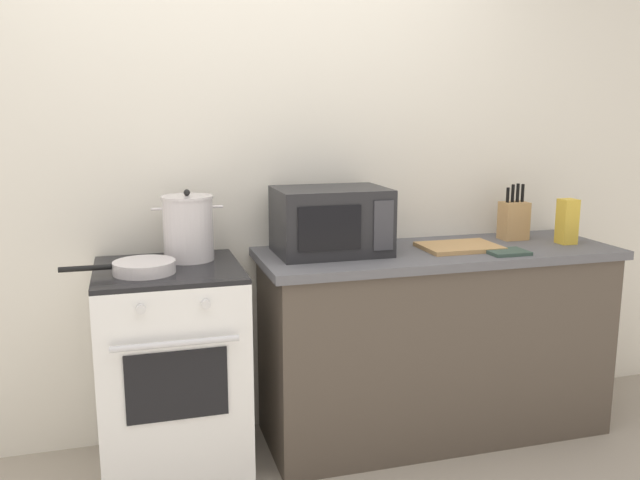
% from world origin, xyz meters
% --- Properties ---
extents(back_wall, '(4.40, 0.10, 2.50)m').
position_xyz_m(back_wall, '(0.30, 0.97, 1.25)').
color(back_wall, silver).
rests_on(back_wall, ground_plane).
extents(lower_cabinet_right, '(1.64, 0.56, 0.88)m').
position_xyz_m(lower_cabinet_right, '(0.90, 0.62, 0.44)').
color(lower_cabinet_right, '#4C4238').
rests_on(lower_cabinet_right, ground_plane).
extents(countertop_right, '(1.70, 0.60, 0.04)m').
position_xyz_m(countertop_right, '(0.90, 0.62, 0.90)').
color(countertop_right, '#59595E').
rests_on(countertop_right, lower_cabinet_right).
extents(stove, '(0.60, 0.64, 0.92)m').
position_xyz_m(stove, '(-0.35, 0.60, 0.46)').
color(stove, white).
rests_on(stove, ground_plane).
extents(stock_pot, '(0.31, 0.22, 0.31)m').
position_xyz_m(stock_pot, '(-0.25, 0.72, 1.06)').
color(stock_pot, silver).
rests_on(stock_pot, stove).
extents(frying_pan, '(0.45, 0.25, 0.05)m').
position_xyz_m(frying_pan, '(-0.45, 0.52, 0.95)').
color(frying_pan, silver).
rests_on(frying_pan, stove).
extents(microwave, '(0.50, 0.37, 0.30)m').
position_xyz_m(microwave, '(0.39, 0.68, 1.07)').
color(microwave, '#232326').
rests_on(microwave, countertop_right).
extents(cutting_board, '(0.36, 0.26, 0.02)m').
position_xyz_m(cutting_board, '(1.00, 0.60, 0.93)').
color(cutting_board, tan).
rests_on(cutting_board, countertop_right).
extents(knife_block, '(0.13, 0.10, 0.28)m').
position_xyz_m(knife_block, '(1.37, 0.74, 1.02)').
color(knife_block, tan).
rests_on(knife_block, countertop_right).
extents(pasta_box, '(0.08, 0.08, 0.22)m').
position_xyz_m(pasta_box, '(1.56, 0.57, 1.03)').
color(pasta_box, gold).
rests_on(pasta_box, countertop_right).
extents(oven_mitt, '(0.18, 0.14, 0.02)m').
position_xyz_m(oven_mitt, '(1.16, 0.44, 0.93)').
color(oven_mitt, '#384C42').
rests_on(oven_mitt, countertop_right).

